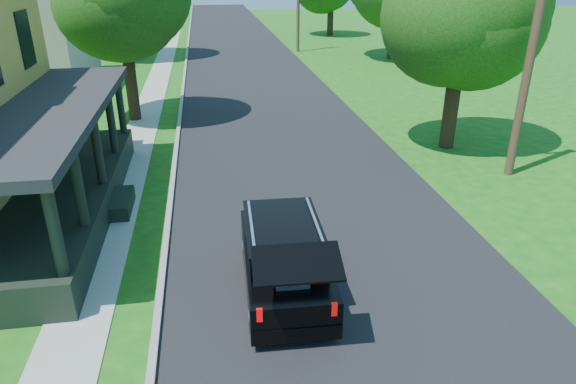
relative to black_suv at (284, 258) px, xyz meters
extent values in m
plane|color=#125511|center=(1.40, -1.50, -0.77)|extent=(140.00, 140.00, 0.00)
cube|color=black|center=(1.40, 18.50, -0.77)|extent=(8.00, 120.00, 0.02)
cube|color=gray|center=(-2.65, 18.50, -0.77)|extent=(0.15, 120.00, 0.12)
cube|color=#9E9F97|center=(-4.20, 18.50, -0.77)|extent=(1.30, 120.00, 0.03)
cube|color=black|center=(-5.40, 4.50, -0.32)|extent=(2.40, 10.00, 0.90)
cube|color=black|center=(-5.40, 4.50, 2.23)|extent=(2.60, 10.30, 0.25)
cube|color=#9B9489|center=(-12.10, 22.50, 1.73)|extent=(8.00, 8.00, 5.00)
cube|color=#9B9489|center=(-12.10, 38.50, 1.73)|extent=(8.00, 8.00, 5.00)
cube|color=black|center=(0.00, 0.00, -0.19)|extent=(1.81, 4.02, 0.77)
cube|color=black|center=(0.00, 0.14, 0.43)|extent=(1.62, 2.51, 0.50)
cube|color=black|center=(0.00, 0.14, 0.70)|extent=(1.66, 2.59, 0.07)
cube|color=black|center=(-0.07, -1.93, 1.08)|extent=(1.56, 0.88, 0.34)
cube|color=#2E2F33|center=(-0.04, -1.19, 0.08)|extent=(0.65, 0.56, 0.41)
cube|color=silver|center=(-0.66, 0.16, 0.78)|extent=(0.13, 2.18, 0.05)
cube|color=silver|center=(0.67, 0.11, 0.78)|extent=(0.13, 2.18, 0.05)
cube|color=#990505|center=(-0.74, -1.94, 0.08)|extent=(0.11, 0.06, 0.27)
cube|color=#990505|center=(0.60, -1.98, 0.08)|extent=(0.11, 0.06, 0.27)
cylinder|color=black|center=(-0.68, 1.34, -0.47)|extent=(0.24, 0.62, 0.61)
cylinder|color=black|center=(0.77, 1.28, -0.47)|extent=(0.24, 0.62, 0.61)
cylinder|color=black|center=(-0.77, -1.28, -0.47)|extent=(0.24, 0.62, 0.61)
cylinder|color=black|center=(0.68, -1.33, -0.47)|extent=(0.24, 0.62, 0.61)
cylinder|color=black|center=(-4.60, 13.89, 0.75)|extent=(0.58, 0.58, 3.05)
sphere|color=#376E1D|center=(-4.60, 13.89, 3.98)|extent=(5.91, 5.91, 5.11)
cylinder|color=black|center=(-6.75, 29.74, 1.14)|extent=(0.72, 0.72, 3.82)
cylinder|color=black|center=(7.54, 8.22, 0.57)|extent=(0.60, 0.60, 2.69)
sphere|color=#376E1D|center=(7.54, 8.22, 3.61)|extent=(5.58, 5.58, 5.05)
sphere|color=#376E1D|center=(7.02, 8.55, 4.17)|extent=(4.96, 4.96, 4.49)
cylinder|color=black|center=(12.00, 27.05, 1.04)|extent=(0.65, 0.65, 3.62)
cylinder|color=black|center=(10.57, 40.03, 0.74)|extent=(0.73, 0.73, 3.01)
cylinder|color=#4F3925|center=(8.40, 5.29, 3.44)|extent=(0.28, 0.28, 8.43)
camera|label=1|loc=(-1.40, -9.21, 5.75)|focal=32.00mm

